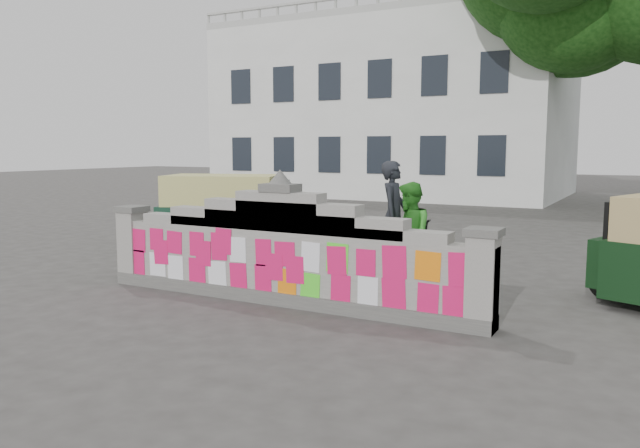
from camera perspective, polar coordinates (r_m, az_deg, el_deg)
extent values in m
plane|color=#383533|center=(9.49, -3.59, -7.21)|extent=(100.00, 100.00, 0.00)
cube|color=#4C4C49|center=(9.47, -3.59, -6.63)|extent=(6.40, 0.42, 0.20)
cube|color=gray|center=(9.36, -3.61, -3.65)|extent=(6.40, 0.32, 1.00)
cube|color=gray|center=(9.28, -3.64, -0.19)|extent=(5.20, 0.32, 0.14)
cube|color=gray|center=(9.27, -3.64, 0.24)|extent=(4.00, 0.32, 0.28)
cube|color=gray|center=(9.26, -3.65, 0.73)|extent=(2.60, 0.32, 0.44)
cube|color=gray|center=(9.25, -3.65, 1.16)|extent=(1.40, 0.32, 0.58)
cube|color=#4C4C49|center=(9.22, -3.67, 3.32)|extent=(0.55, 0.36, 0.12)
cone|color=#4C4C49|center=(9.21, -3.68, 4.32)|extent=(0.36, 0.36, 0.22)
cube|color=gray|center=(11.25, -16.72, -2.03)|extent=(0.36, 0.40, 1.24)
cube|color=#4C4C49|center=(11.17, -16.84, 1.32)|extent=(0.44, 0.44, 0.10)
cube|color=gray|center=(8.18, 14.63, -5.30)|extent=(0.36, 0.40, 1.24)
cube|color=#4C4C49|center=(8.06, 14.77, -0.72)|extent=(0.44, 0.44, 0.10)
cube|color=silver|center=(32.11, 7.07, 9.97)|extent=(16.00, 10.00, 8.00)
imported|color=black|center=(10.92, 6.69, -2.43)|extent=(2.15, 0.96, 1.09)
imported|color=black|center=(10.87, 6.72, -0.46)|extent=(0.52, 0.72, 1.85)
imported|color=#318F27|center=(10.46, 8.14, -1.00)|extent=(0.95, 1.05, 1.77)
cube|color=#103120|center=(14.11, -8.79, -0.06)|extent=(3.00, 2.28, 0.89)
cube|color=tan|center=(14.03, -8.85, 3.09)|extent=(2.77, 2.15, 0.67)
cube|color=#103120|center=(13.76, -3.27, -0.17)|extent=(0.79, 0.92, 0.78)
cube|color=black|center=(13.69, -3.29, 2.60)|extent=(0.35, 0.76, 0.67)
cylinder|color=black|center=(13.78, -2.81, -1.55)|extent=(0.57, 0.32, 0.55)
cylinder|color=black|center=(13.92, -13.45, -1.65)|extent=(0.57, 0.32, 0.55)
cylinder|color=black|center=(15.04, -11.71, -0.96)|extent=(0.57, 0.32, 0.55)
cube|color=black|center=(10.52, 25.33, -3.24)|extent=(0.74, 0.87, 0.74)
cube|color=black|center=(10.44, 25.51, 0.19)|extent=(0.32, 0.73, 0.63)
cylinder|color=black|center=(10.62, 24.71, -4.86)|extent=(0.54, 0.29, 0.53)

